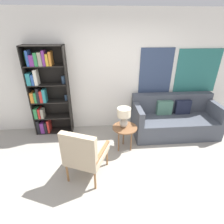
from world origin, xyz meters
The scene contains 7 objects.
ground_plane centered at (0.00, 0.00, 0.00)m, with size 14.00×14.00×0.00m, color #9E998E.
wall_back centered at (0.06, 2.03, 1.35)m, with size 6.40×0.08×2.70m.
bookshelf centered at (-1.54, 1.85, 1.03)m, with size 0.86×0.30×2.01m.
armchair centered at (-0.61, 0.29, 0.54)m, with size 0.78×0.82×0.97m.
couch centered at (1.43, 1.58, 0.34)m, with size 1.94×0.87×0.90m.
side_table centered at (0.16, 1.03, 0.47)m, with size 0.50×0.50×0.53m.
table_lamp centered at (0.13, 1.03, 0.79)m, with size 0.26×0.26×0.42m.
Camera 1 is at (-0.34, -1.93, 2.36)m, focal length 28.00 mm.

